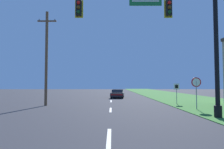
{
  "coord_description": "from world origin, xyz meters",
  "views": [
    {
      "loc": [
        0.11,
        -1.59,
        1.99
      ],
      "look_at": [
        0.0,
        30.89,
        3.59
      ],
      "focal_mm": 32.0,
      "sensor_mm": 36.0,
      "label": 1
    }
  ],
  "objects": [
    {
      "name": "signal_mast",
      "position": [
        4.1,
        10.3,
        5.07
      ],
      "size": [
        9.77,
        0.47,
        8.29
      ],
      "color": "black",
      "rests_on": "grass_verge_right"
    },
    {
      "name": "grass_verge_right",
      "position": [
        10.5,
        30.0,
        0.02
      ],
      "size": [
        10.0,
        110.0,
        0.04
      ],
      "color": "#38752D",
      "rests_on": "ground"
    },
    {
      "name": "route_sign_post",
      "position": [
        6.63,
        18.55,
        1.53
      ],
      "size": [
        0.55,
        0.06,
        2.03
      ],
      "color": "gray",
      "rests_on": "grass_verge_right"
    },
    {
      "name": "utility_pole_near",
      "position": [
        -6.11,
        17.19,
        4.63
      ],
      "size": [
        1.8,
        0.26,
        8.94
      ],
      "color": "brown",
      "rests_on": "ground"
    },
    {
      "name": "stop_sign",
      "position": [
        6.76,
        14.14,
        1.86
      ],
      "size": [
        0.76,
        0.07,
        2.5
      ],
      "color": "gray",
      "rests_on": "grass_verge_right"
    },
    {
      "name": "road_center_line",
      "position": [
        0.0,
        22.0,
        0.01
      ],
      "size": [
        0.16,
        34.8,
        0.01
      ],
      "color": "silver",
      "rests_on": "ground"
    },
    {
      "name": "car_ahead",
      "position": [
        0.94,
        28.21,
        0.6
      ],
      "size": [
        2.2,
        4.67,
        1.19
      ],
      "color": "black",
      "rests_on": "ground"
    }
  ]
}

